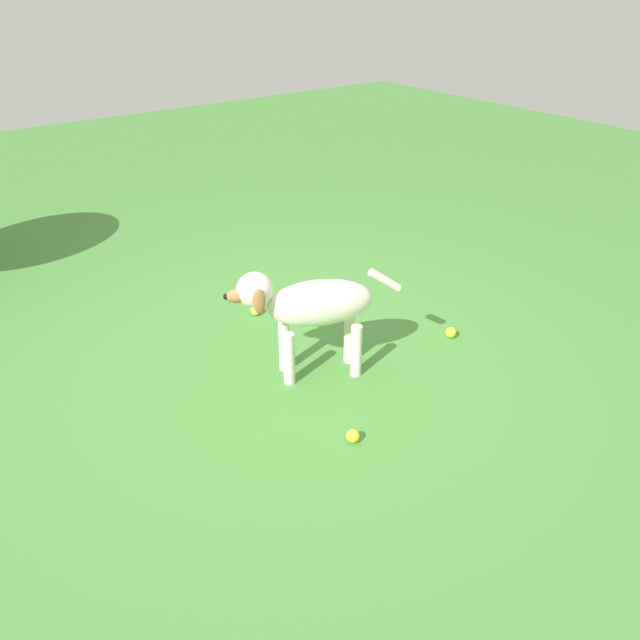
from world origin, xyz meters
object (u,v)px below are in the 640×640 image
dog (310,306)px  tennis_ball_2 (353,436)px  tennis_ball_1 (256,310)px  tennis_ball_0 (451,332)px

dog → tennis_ball_2: dog is taller
tennis_ball_1 → dog: bearing=171.1°
dog → tennis_ball_0: size_ratio=13.36×
dog → tennis_ball_1: size_ratio=13.36×
tennis_ball_0 → tennis_ball_1: size_ratio=1.00×
dog → tennis_ball_0: dog is taller
tennis_ball_0 → tennis_ball_1: (0.96, 0.80, 0.00)m
tennis_ball_0 → tennis_ball_1: 1.25m
dog → tennis_ball_0: 1.02m
dog → tennis_ball_1: bearing=-74.6°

